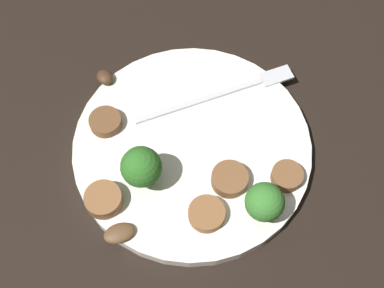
{
  "coord_description": "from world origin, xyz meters",
  "views": [
    {
      "loc": [
        -0.04,
        -0.23,
        0.47
      ],
      "look_at": [
        0.0,
        0.0,
        0.02
      ],
      "focal_mm": 47.41,
      "sensor_mm": 36.0,
      "label": 1
    }
  ],
  "objects_px": {
    "sausage_slice_2": "(105,122)",
    "sausage_slice_4": "(104,200)",
    "sausage_slice_3": "(287,176)",
    "fork": "(227,92)",
    "mushroom_0": "(105,77)",
    "plate": "(192,147)",
    "broccoli_floret_0": "(141,167)",
    "sausage_slice_1": "(230,179)",
    "mushroom_2": "(119,233)",
    "sausage_slice_0": "(206,214)",
    "broccoli_floret_1": "(265,202)"
  },
  "relations": [
    {
      "from": "sausage_slice_2",
      "to": "sausage_slice_4",
      "type": "xyz_separation_m",
      "value": [
        -0.01,
        -0.09,
        0.0
      ]
    },
    {
      "from": "sausage_slice_2",
      "to": "sausage_slice_3",
      "type": "relative_size",
      "value": 1.07
    },
    {
      "from": "fork",
      "to": "sausage_slice_2",
      "type": "xyz_separation_m",
      "value": [
        -0.13,
        -0.02,
        0.0
      ]
    },
    {
      "from": "mushroom_0",
      "to": "plate",
      "type": "bearing_deg",
      "value": -50.01
    },
    {
      "from": "broccoli_floret_0",
      "to": "sausage_slice_1",
      "type": "relative_size",
      "value": 1.47
    },
    {
      "from": "sausage_slice_4",
      "to": "mushroom_2",
      "type": "height_order",
      "value": "sausage_slice_4"
    },
    {
      "from": "mushroom_2",
      "to": "sausage_slice_4",
      "type": "bearing_deg",
      "value": 107.43
    },
    {
      "from": "fork",
      "to": "sausage_slice_0",
      "type": "distance_m",
      "value": 0.14
    },
    {
      "from": "sausage_slice_0",
      "to": "mushroom_0",
      "type": "bearing_deg",
      "value": 114.44
    },
    {
      "from": "sausage_slice_2",
      "to": "sausage_slice_4",
      "type": "height_order",
      "value": "sausage_slice_4"
    },
    {
      "from": "sausage_slice_3",
      "to": "sausage_slice_0",
      "type": "bearing_deg",
      "value": -164.07
    },
    {
      "from": "sausage_slice_3",
      "to": "mushroom_0",
      "type": "relative_size",
      "value": 1.52
    },
    {
      "from": "sausage_slice_0",
      "to": "broccoli_floret_0",
      "type": "bearing_deg",
      "value": 138.9
    },
    {
      "from": "broccoli_floret_1",
      "to": "sausage_slice_4",
      "type": "height_order",
      "value": "broccoli_floret_1"
    },
    {
      "from": "sausage_slice_0",
      "to": "mushroom_2",
      "type": "bearing_deg",
      "value": -177.53
    },
    {
      "from": "broccoli_floret_0",
      "to": "mushroom_0",
      "type": "distance_m",
      "value": 0.13
    },
    {
      "from": "plate",
      "to": "sausage_slice_3",
      "type": "relative_size",
      "value": 7.86
    },
    {
      "from": "broccoli_floret_1",
      "to": "sausage_slice_3",
      "type": "xyz_separation_m",
      "value": [
        0.03,
        0.03,
        -0.02
      ]
    },
    {
      "from": "sausage_slice_3",
      "to": "sausage_slice_4",
      "type": "height_order",
      "value": "sausage_slice_4"
    },
    {
      "from": "broccoli_floret_1",
      "to": "sausage_slice_3",
      "type": "distance_m",
      "value": 0.05
    },
    {
      "from": "broccoli_floret_1",
      "to": "sausage_slice_0",
      "type": "bearing_deg",
      "value": 173.43
    },
    {
      "from": "plate",
      "to": "sausage_slice_3",
      "type": "bearing_deg",
      "value": -32.6
    },
    {
      "from": "mushroom_2",
      "to": "fork",
      "type": "bearing_deg",
      "value": 46.11
    },
    {
      "from": "fork",
      "to": "broccoli_floret_0",
      "type": "relative_size",
      "value": 3.39
    },
    {
      "from": "sausage_slice_1",
      "to": "sausage_slice_2",
      "type": "distance_m",
      "value": 0.14
    },
    {
      "from": "mushroom_2",
      "to": "sausage_slice_0",
      "type": "bearing_deg",
      "value": 2.47
    },
    {
      "from": "fork",
      "to": "sausage_slice_1",
      "type": "bearing_deg",
      "value": -111.48
    },
    {
      "from": "broccoli_floret_0",
      "to": "sausage_slice_2",
      "type": "bearing_deg",
      "value": 113.41
    },
    {
      "from": "sausage_slice_3",
      "to": "sausage_slice_4",
      "type": "xyz_separation_m",
      "value": [
        -0.18,
        0.01,
        0.0
      ]
    },
    {
      "from": "sausage_slice_1",
      "to": "sausage_slice_2",
      "type": "xyz_separation_m",
      "value": [
        -0.11,
        0.09,
        -0.0
      ]
    },
    {
      "from": "sausage_slice_0",
      "to": "sausage_slice_4",
      "type": "distance_m",
      "value": 0.1
    },
    {
      "from": "broccoli_floret_1",
      "to": "mushroom_0",
      "type": "xyz_separation_m",
      "value": [
        -0.13,
        0.18,
        -0.02
      ]
    },
    {
      "from": "sausage_slice_4",
      "to": "mushroom_2",
      "type": "relative_size",
      "value": 1.21
    },
    {
      "from": "sausage_slice_3",
      "to": "mushroom_0",
      "type": "height_order",
      "value": "sausage_slice_3"
    },
    {
      "from": "sausage_slice_0",
      "to": "mushroom_0",
      "type": "height_order",
      "value": "sausage_slice_0"
    },
    {
      "from": "sausage_slice_3",
      "to": "mushroom_0",
      "type": "distance_m",
      "value": 0.22
    },
    {
      "from": "broccoli_floret_1",
      "to": "sausage_slice_4",
      "type": "relative_size",
      "value": 1.32
    },
    {
      "from": "broccoli_floret_1",
      "to": "sausage_slice_1",
      "type": "distance_m",
      "value": 0.05
    },
    {
      "from": "sausage_slice_1",
      "to": "broccoli_floret_1",
      "type": "bearing_deg",
      "value": -57.79
    },
    {
      "from": "fork",
      "to": "broccoli_floret_1",
      "type": "distance_m",
      "value": 0.14
    },
    {
      "from": "sausage_slice_1",
      "to": "mushroom_2",
      "type": "bearing_deg",
      "value": -163.02
    },
    {
      "from": "sausage_slice_0",
      "to": "mushroom_2",
      "type": "xyz_separation_m",
      "value": [
        -0.08,
        -0.0,
        -0.0
      ]
    },
    {
      "from": "broccoli_floret_1",
      "to": "sausage_slice_4",
      "type": "distance_m",
      "value": 0.15
    },
    {
      "from": "sausage_slice_0",
      "to": "sausage_slice_3",
      "type": "height_order",
      "value": "same"
    },
    {
      "from": "sausage_slice_0",
      "to": "sausage_slice_4",
      "type": "relative_size",
      "value": 0.98
    },
    {
      "from": "fork",
      "to": "sausage_slice_4",
      "type": "bearing_deg",
      "value": -155.03
    },
    {
      "from": "broccoli_floret_0",
      "to": "sausage_slice_3",
      "type": "distance_m",
      "value": 0.14
    },
    {
      "from": "broccoli_floret_1",
      "to": "sausage_slice_3",
      "type": "height_order",
      "value": "broccoli_floret_1"
    },
    {
      "from": "sausage_slice_1",
      "to": "sausage_slice_3",
      "type": "bearing_deg",
      "value": -6.42
    },
    {
      "from": "sausage_slice_3",
      "to": "broccoli_floret_1",
      "type": "bearing_deg",
      "value": -137.26
    }
  ]
}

